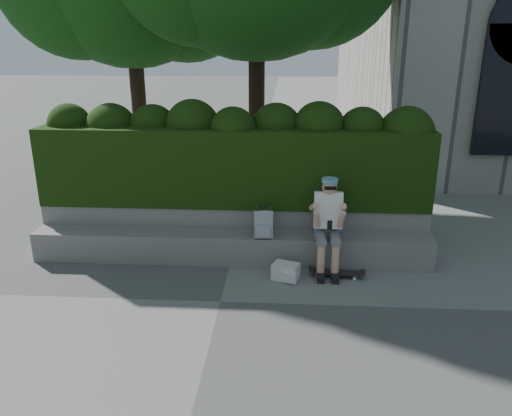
# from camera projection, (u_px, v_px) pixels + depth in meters

# --- Properties ---
(ground) EXTENTS (80.00, 80.00, 0.00)m
(ground) POSITION_uv_depth(u_px,v_px,m) (220.00, 302.00, 6.45)
(ground) COLOR slate
(ground) RESTS_ON ground
(bench_ledge) EXTENTS (6.00, 0.45, 0.45)m
(bench_ledge) POSITION_uv_depth(u_px,v_px,m) (231.00, 247.00, 7.56)
(bench_ledge) COLOR gray
(bench_ledge) RESTS_ON ground
(planter_wall) EXTENTS (6.00, 0.50, 0.75)m
(planter_wall) POSITION_uv_depth(u_px,v_px,m) (234.00, 227.00, 7.96)
(planter_wall) COLOR gray
(planter_wall) RESTS_ON ground
(hedge) EXTENTS (6.00, 1.00, 1.20)m
(hedge) POSITION_uv_depth(u_px,v_px,m) (234.00, 164.00, 7.86)
(hedge) COLOR black
(hedge) RESTS_ON planter_wall
(person) EXTENTS (0.40, 0.76, 1.38)m
(person) POSITION_uv_depth(u_px,v_px,m) (328.00, 221.00, 7.13)
(person) COLOR slate
(person) RESTS_ON ground
(skateboard) EXTENTS (0.72, 0.23, 0.07)m
(skateboard) POSITION_uv_depth(u_px,v_px,m) (337.00, 273.00, 7.11)
(skateboard) COLOR black
(skateboard) RESTS_ON ground
(backpack_plaid) EXTENTS (0.29, 0.17, 0.40)m
(backpack_plaid) POSITION_uv_depth(u_px,v_px,m) (263.00, 224.00, 7.30)
(backpack_plaid) COLOR silver
(backpack_plaid) RESTS_ON bench_ledge
(backpack_ground) EXTENTS (0.42, 0.36, 0.23)m
(backpack_ground) POSITION_uv_depth(u_px,v_px,m) (286.00, 271.00, 7.03)
(backpack_ground) COLOR beige
(backpack_ground) RESTS_ON ground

